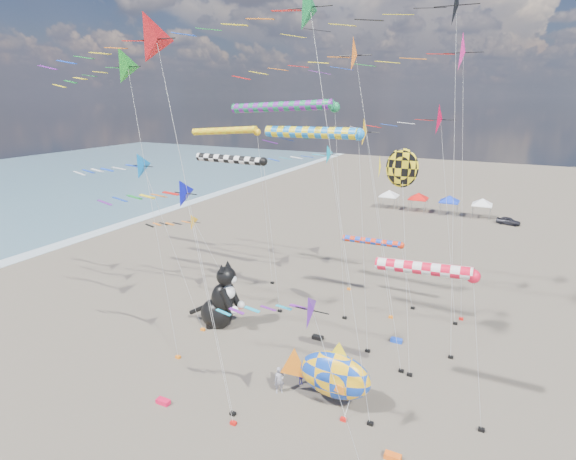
% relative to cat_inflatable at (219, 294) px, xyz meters
% --- Properties ---
extents(ground, '(260.00, 260.00, 0.00)m').
position_rel_cat_inflatable_xyz_m(ground, '(8.48, -12.07, -2.96)').
color(ground, brown).
rests_on(ground, ground).
extents(delta_kite_0, '(10.18, 2.56, 22.22)m').
position_rel_cat_inflatable_xyz_m(delta_kite_0, '(-3.19, -5.55, 17.74)').
color(delta_kite_0, '#1E8D25').
rests_on(delta_kite_0, ground).
extents(delta_kite_1, '(11.04, 2.08, 14.60)m').
position_rel_cat_inflatable_xyz_m(delta_kite_1, '(3.05, 12.04, 10.27)').
color(delta_kite_1, '#09A5CF').
rests_on(delta_kite_1, ground).
extents(delta_kite_2, '(11.90, 2.74, 18.58)m').
position_rel_cat_inflatable_xyz_m(delta_kite_2, '(14.26, 9.17, 14.03)').
color(delta_kite_2, red).
rests_on(delta_kite_2, ground).
extents(delta_kite_3, '(11.95, 2.56, 17.54)m').
position_rel_cat_inflatable_xyz_m(delta_kite_3, '(9.14, 7.88, 13.04)').
color(delta_kite_3, yellow).
rests_on(delta_kite_3, ground).
extents(delta_kite_4, '(14.68, 3.13, 26.16)m').
position_rel_cat_inflatable_xyz_m(delta_kite_4, '(15.05, 3.52, 21.41)').
color(delta_kite_4, black).
rests_on(delta_kite_4, ground).
extents(delta_kite_5, '(12.19, 2.22, 14.95)m').
position_rel_cat_inflatable_xyz_m(delta_kite_5, '(-6.20, -1.32, 10.58)').
color(delta_kite_5, blue).
rests_on(delta_kite_5, ground).
extents(delta_kite_6, '(14.72, 3.24, 23.86)m').
position_rel_cat_inflatable_xyz_m(delta_kite_6, '(15.42, 10.29, 19.06)').
color(delta_kite_6, '#F7228C').
rests_on(delta_kite_6, ground).
extents(delta_kite_7, '(12.89, 2.77, 23.25)m').
position_rel_cat_inflatable_xyz_m(delta_kite_7, '(2.60, -9.04, 18.67)').
color(delta_kite_7, red).
rests_on(delta_kite_7, ground).
extents(delta_kite_8, '(12.03, 2.30, 22.56)m').
position_rel_cat_inflatable_xyz_m(delta_kite_8, '(10.80, 0.10, 18.14)').
color(delta_kite_8, orange).
rests_on(delta_kite_8, ground).
extents(delta_kite_9, '(10.47, 1.71, 8.40)m').
position_rel_cat_inflatable_xyz_m(delta_kite_9, '(-5.78, 3.59, 4.20)').
color(delta_kite_9, '#F5A60E').
rests_on(delta_kite_9, ground).
extents(delta_kite_10, '(8.67, 1.72, 14.68)m').
position_rel_cat_inflatable_xyz_m(delta_kite_10, '(4.17, -9.73, 10.45)').
color(delta_kite_10, '#0B11C2').
rests_on(delta_kite_10, ground).
extents(delta_kite_11, '(7.67, 1.99, 9.90)m').
position_rel_cat_inflatable_xyz_m(delta_kite_11, '(12.50, -9.38, 5.66)').
color(delta_kite_11, '#5F1EA8').
rests_on(delta_kite_11, ground).
extents(delta_kite_12, '(14.23, 2.84, 24.93)m').
position_rel_cat_inflatable_xyz_m(delta_kite_12, '(10.29, -6.12, 20.30)').
color(delta_kite_12, '#1A863C').
rests_on(delta_kite_12, ground).
extents(windsock_0, '(8.86, 0.86, 16.88)m').
position_rel_cat_inflatable_xyz_m(windsock_0, '(7.89, 1.60, 13.43)').
color(windsock_0, '#167EE4').
rests_on(windsock_0, ground).
extents(windsock_1, '(11.33, 0.83, 18.53)m').
position_rel_cat_inflatable_xyz_m(windsock_1, '(3.26, 5.93, 15.09)').
color(windsock_1, '#178248').
rests_on(windsock_1, ground).
extents(windsock_2, '(7.20, 0.63, 6.32)m').
position_rel_cat_inflatable_xyz_m(windsock_2, '(10.27, 10.54, 2.99)').
color(windsock_2, red).
rests_on(windsock_2, ground).
extents(windsock_3, '(8.29, 0.74, 14.02)m').
position_rel_cat_inflatable_xyz_m(windsock_3, '(-1.02, 4.58, 10.61)').
color(windsock_3, black).
rests_on(windsock_3, ground).
extents(windsock_4, '(7.05, 0.78, 9.96)m').
position_rel_cat_inflatable_xyz_m(windsock_4, '(17.24, -3.73, 6.56)').
color(windsock_4, red).
rests_on(windsock_4, ground).
extents(windsock_5, '(9.39, 0.72, 15.96)m').
position_rel_cat_inflatable_xyz_m(windsock_5, '(-5.23, 9.95, 12.56)').
color(windsock_5, yellow).
rests_on(windsock_5, ground).
extents(angelfish_kite, '(3.74, 3.02, 15.63)m').
position_rel_cat_inflatable_xyz_m(angelfish_kite, '(13.89, 1.88, 11.24)').
color(angelfish_kite, yellow).
rests_on(angelfish_kite, ground).
extents(cat_inflatable, '(4.50, 2.44, 5.92)m').
position_rel_cat_inflatable_xyz_m(cat_inflatable, '(0.00, 0.00, 0.00)').
color(cat_inflatable, black).
rests_on(cat_inflatable, ground).
extents(fish_inflatable, '(6.21, 2.34, 4.66)m').
position_rel_cat_inflatable_xyz_m(fish_inflatable, '(12.38, -5.50, -0.66)').
color(fish_inflatable, '#123FB5').
rests_on(fish_inflatable, ground).
extents(person_adult, '(0.81, 0.76, 1.85)m').
position_rel_cat_inflatable_xyz_m(person_adult, '(8.69, -5.77, -2.03)').
color(person_adult, gray).
rests_on(person_adult, ground).
extents(child_green, '(0.58, 0.47, 1.12)m').
position_rel_cat_inflatable_xyz_m(child_green, '(9.93, -1.81, -2.40)').
color(child_green, '#1C712F').
rests_on(child_green, ground).
extents(child_blue, '(0.60, 0.53, 0.98)m').
position_rel_cat_inflatable_xyz_m(child_blue, '(9.57, -4.32, -2.47)').
color(child_blue, '#2A2395').
rests_on(child_blue, ground).
extents(kite_bag_0, '(0.90, 0.44, 0.30)m').
position_rel_cat_inflatable_xyz_m(kite_bag_0, '(8.36, 1.65, -2.81)').
color(kite_bag_0, black).
rests_on(kite_bag_0, ground).
extents(kite_bag_1, '(0.90, 0.44, 0.30)m').
position_rel_cat_inflatable_xyz_m(kite_bag_1, '(16.85, -8.15, -2.81)').
color(kite_bag_1, '#FF6015').
rests_on(kite_bag_1, ground).
extents(kite_bag_2, '(0.90, 0.44, 0.30)m').
position_rel_cat_inflatable_xyz_m(kite_bag_2, '(14.19, 4.04, -2.81)').
color(kite_bag_2, blue).
rests_on(kite_bag_2, ground).
extents(kite_bag_3, '(0.90, 0.44, 0.30)m').
position_rel_cat_inflatable_xyz_m(kite_bag_3, '(2.51, -10.10, -2.81)').
color(kite_bag_3, '#EB103D').
rests_on(kite_bag_3, ground).
extents(tent_row, '(19.20, 4.20, 3.80)m').
position_rel_cat_inflatable_xyz_m(tent_row, '(9.98, 47.93, 0.19)').
color(tent_row, white).
rests_on(tent_row, ground).
extents(parked_car, '(3.62, 2.03, 1.16)m').
position_rel_cat_inflatable_xyz_m(parked_car, '(21.54, 45.93, -2.38)').
color(parked_car, '#26262D').
rests_on(parked_car, ground).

